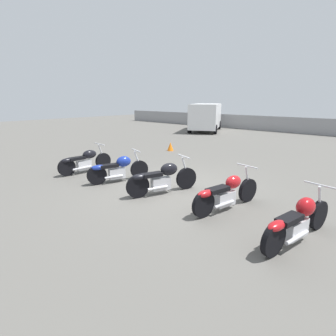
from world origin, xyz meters
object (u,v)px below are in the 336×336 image
(motorcycle_slot_0, at_px, (84,161))
(motorcycle_slot_3, at_px, (226,193))
(motorcycle_slot_4, at_px, (298,221))
(motorcycle_slot_2, at_px, (162,178))
(motorcycle_slot_1, at_px, (118,169))
(parked_van, at_px, (206,116))
(traffic_cone_near, at_px, (170,146))

(motorcycle_slot_0, bearing_deg, motorcycle_slot_3, 8.82)
(motorcycle_slot_0, distance_m, motorcycle_slot_4, 7.08)
(motorcycle_slot_3, bearing_deg, motorcycle_slot_4, -2.86)
(motorcycle_slot_0, height_order, motorcycle_slot_3, motorcycle_slot_3)
(motorcycle_slot_2, xyz_separation_m, motorcycle_slot_3, (1.86, 0.20, -0.03))
(motorcycle_slot_4, bearing_deg, motorcycle_slot_2, -172.64)
(motorcycle_slot_1, xyz_separation_m, motorcycle_slot_3, (3.64, 0.35, -0.01))
(parked_van, bearing_deg, motorcycle_slot_2, -86.85)
(motorcycle_slot_0, relative_size, motorcycle_slot_3, 0.94)
(motorcycle_slot_3, relative_size, parked_van, 0.42)
(traffic_cone_near, bearing_deg, motorcycle_slot_1, -66.41)
(motorcycle_slot_0, height_order, traffic_cone_near, motorcycle_slot_0)
(motorcycle_slot_1, xyz_separation_m, parked_van, (-5.61, 13.17, 0.79))
(motorcycle_slot_3, bearing_deg, motorcycle_slot_1, -163.07)
(parked_van, xyz_separation_m, traffic_cone_near, (3.45, -8.22, -0.99))
(motorcycle_slot_2, height_order, parked_van, parked_van)
(motorcycle_slot_4, distance_m, parked_van, 17.22)
(motorcycle_slot_0, xyz_separation_m, motorcycle_slot_2, (3.51, 0.27, 0.03))
(motorcycle_slot_1, height_order, traffic_cone_near, motorcycle_slot_1)
(motorcycle_slot_3, distance_m, motorcycle_slot_4, 1.76)
(parked_van, relative_size, traffic_cone_near, 11.76)
(motorcycle_slot_4, relative_size, parked_van, 0.43)
(motorcycle_slot_2, bearing_deg, motorcycle_slot_0, -155.94)
(motorcycle_slot_0, distance_m, traffic_cone_near, 5.10)
(motorcycle_slot_1, relative_size, traffic_cone_near, 4.46)
(motorcycle_slot_3, xyz_separation_m, motorcycle_slot_4, (1.70, -0.44, 0.00))
(parked_van, height_order, traffic_cone_near, parked_van)
(motorcycle_slot_2, height_order, motorcycle_slot_3, motorcycle_slot_2)
(motorcycle_slot_1, height_order, motorcycle_slot_2, motorcycle_slot_2)
(motorcycle_slot_0, bearing_deg, parked_van, 110.07)
(motorcycle_slot_2, bearing_deg, traffic_cone_near, 148.97)
(motorcycle_slot_0, height_order, parked_van, parked_van)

